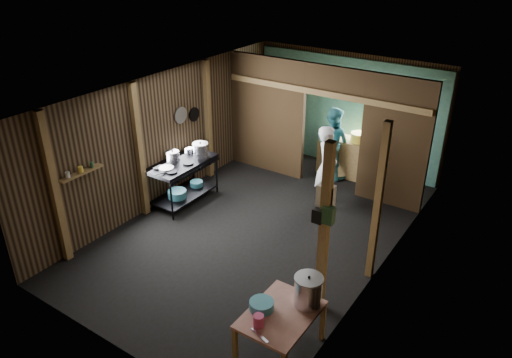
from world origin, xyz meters
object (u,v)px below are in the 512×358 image
Objects in this scene: prep_table at (280,332)px; yellow_tub at (359,137)px; gas_range at (183,182)px; pink_bucket at (258,321)px; stove_pot_large at (201,151)px; stock_pot at (308,292)px; cook at (326,167)px.

yellow_tub is at bearing 103.49° from prep_table.
gas_range is at bearing -129.28° from yellow_tub.
prep_table is at bearing 71.47° from pink_bucket.
pink_bucket is at bearing -41.72° from stove_pot_large.
pink_bucket is at bearing -114.41° from stock_pot.
yellow_tub is at bearing 101.62° from pink_bucket.
yellow_tub is (-1.16, 5.64, 0.23)m from pink_bucket.
yellow_tub is 1.51m from cook.
stove_pot_large is (0.17, 0.39, 0.58)m from gas_range.
pink_bucket reaches higher than prep_table.
gas_range is 4.12× the size of yellow_tub.
stove_pot_large reaches higher than yellow_tub.
stove_pot_large is 4.43m from stock_pot.
gas_range is 0.89× the size of cook.
stove_pot_large reaches higher than prep_table.
cook is (-1.18, 4.14, 0.12)m from pink_bucket.
stock_pot reaches higher than yellow_tub.
prep_table is at bearing -37.55° from stove_pot_large.
cook reaches higher than stock_pot.
prep_table is 4.05m from cook.
gas_range reaches higher than pink_bucket.
prep_table is 3.35× the size of stove_pot_large.
prep_table is 0.53m from pink_bucket.
gas_range is at bearing 99.00° from cook.
prep_table is 0.65× the size of cook.
cook is (-0.01, -1.50, -0.12)m from yellow_tub.
pink_bucket is 0.10× the size of cook.
cook is (2.25, 1.09, -0.18)m from stove_pot_large.
pink_bucket is 5.77m from yellow_tub.
pink_bucket is 0.44× the size of yellow_tub.
stove_pot_large is 2.51m from cook.
cook reaches higher than stove_pot_large.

